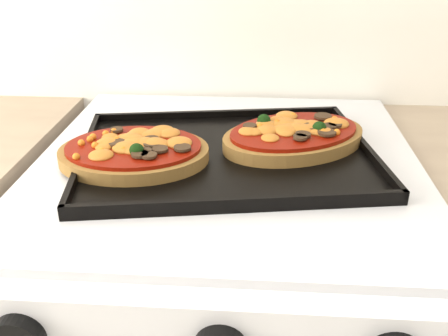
# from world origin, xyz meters

# --- Properties ---
(control_panel) EXTENTS (0.60, 0.02, 0.09)m
(control_panel) POSITION_xyz_m (0.03, 1.39, 0.85)
(control_panel) COLOR silver
(control_panel) RESTS_ON stove
(baking_tray) EXTENTS (0.48, 0.39, 0.02)m
(baking_tray) POSITION_xyz_m (0.03, 1.70, 0.92)
(baking_tray) COLOR black
(baking_tray) RESTS_ON stove
(pizza_left) EXTENTS (0.23, 0.19, 0.03)m
(pizza_left) POSITION_xyz_m (-0.11, 1.66, 0.94)
(pizza_left) COLOR brown
(pizza_left) RESTS_ON baking_tray
(pizza_right) EXTENTS (0.28, 0.25, 0.03)m
(pizza_right) POSITION_xyz_m (0.13, 1.74, 0.94)
(pizza_right) COLOR brown
(pizza_right) RESTS_ON baking_tray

